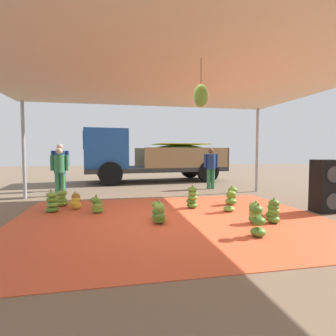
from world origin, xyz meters
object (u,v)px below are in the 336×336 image
(banana_bunch_1, at_px, (230,202))
(banana_bunch_6, at_px, (158,211))
(banana_bunch_3, at_px, (231,196))
(worker_1, at_px, (211,165))
(banana_bunch_11, at_px, (258,222))
(worker_0, at_px, (60,168))
(speaker_stack, at_px, (326,186))
(banana_bunch_4, at_px, (159,214))
(cargo_truck_main, at_px, (150,156))
(worker_2, at_px, (60,163))
(banana_bunch_8, at_px, (255,213))
(banana_bunch_0, at_px, (97,205))
(banana_bunch_5, at_px, (192,198))
(banana_bunch_7, at_px, (273,212))
(banana_bunch_9, at_px, (52,203))
(banana_bunch_10, at_px, (61,199))
(banana_bunch_2, at_px, (76,202))

(banana_bunch_1, relative_size, banana_bunch_6, 1.31)
(banana_bunch_3, bearing_deg, worker_1, 79.63)
(banana_bunch_11, height_order, worker_0, worker_0)
(speaker_stack, bearing_deg, banana_bunch_1, 168.93)
(banana_bunch_4, bearing_deg, banana_bunch_11, -36.39)
(cargo_truck_main, xyz_separation_m, worker_2, (-3.58, -2.39, -0.21))
(worker_0, relative_size, speaker_stack, 1.25)
(banana_bunch_3, bearing_deg, banana_bunch_4, -145.74)
(cargo_truck_main, height_order, speaker_stack, cargo_truck_main)
(banana_bunch_8, bearing_deg, banana_bunch_11, -117.00)
(banana_bunch_1, distance_m, banana_bunch_4, 1.96)
(banana_bunch_0, height_order, banana_bunch_8, banana_bunch_8)
(banana_bunch_11, bearing_deg, cargo_truck_main, 94.31)
(worker_2, bearing_deg, banana_bunch_5, -45.43)
(banana_bunch_7, distance_m, worker_2, 7.47)
(banana_bunch_4, height_order, speaker_stack, speaker_stack)
(banana_bunch_6, distance_m, banana_bunch_7, 2.30)
(banana_bunch_4, xyz_separation_m, banana_bunch_5, (1.06, 1.29, 0.06))
(banana_bunch_8, height_order, banana_bunch_9, banana_bunch_9)
(banana_bunch_1, distance_m, banana_bunch_10, 4.28)
(banana_bunch_10, bearing_deg, banana_bunch_6, -39.46)
(banana_bunch_5, relative_size, cargo_truck_main, 0.09)
(banana_bunch_8, bearing_deg, banana_bunch_1, 92.18)
(banana_bunch_0, height_order, banana_bunch_1, banana_bunch_1)
(banana_bunch_4, bearing_deg, banana_bunch_3, 34.26)
(worker_1, bearing_deg, banana_bunch_9, -148.69)
(banana_bunch_8, relative_size, worker_0, 0.29)
(banana_bunch_2, bearing_deg, banana_bunch_11, -40.70)
(banana_bunch_6, distance_m, speaker_stack, 4.00)
(banana_bunch_3, bearing_deg, banana_bunch_8, -100.58)
(banana_bunch_11, xyz_separation_m, speaker_stack, (2.54, 1.39, 0.36))
(worker_1, bearing_deg, banana_bunch_5, -117.49)
(banana_bunch_1, height_order, banana_bunch_8, banana_bunch_1)
(banana_bunch_0, bearing_deg, worker_0, 115.15)
(banana_bunch_7, xyz_separation_m, cargo_truck_main, (-1.41, 7.91, 0.98))
(banana_bunch_2, relative_size, speaker_stack, 0.35)
(banana_bunch_5, xyz_separation_m, banana_bunch_6, (-1.01, -0.94, -0.08))
(banana_bunch_2, bearing_deg, banana_bunch_5, -8.28)
(cargo_truck_main, relative_size, worker_2, 3.96)
(banana_bunch_0, distance_m, banana_bunch_11, 3.54)
(banana_bunch_2, bearing_deg, banana_bunch_7, -27.20)
(banana_bunch_6, relative_size, banana_bunch_9, 0.80)
(banana_bunch_3, distance_m, banana_bunch_8, 1.87)
(banana_bunch_7, xyz_separation_m, speaker_stack, (1.78, 0.65, 0.39))
(banana_bunch_9, xyz_separation_m, cargo_truck_main, (3.10, 6.04, 0.98))
(banana_bunch_0, distance_m, banana_bunch_9, 1.08)
(banana_bunch_1, xyz_separation_m, speaker_stack, (2.20, -0.43, 0.38))
(banana_bunch_9, relative_size, worker_2, 0.31)
(banana_bunch_2, xyz_separation_m, worker_0, (-0.78, 2.27, 0.70))
(banana_bunch_1, height_order, speaker_stack, speaker_stack)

